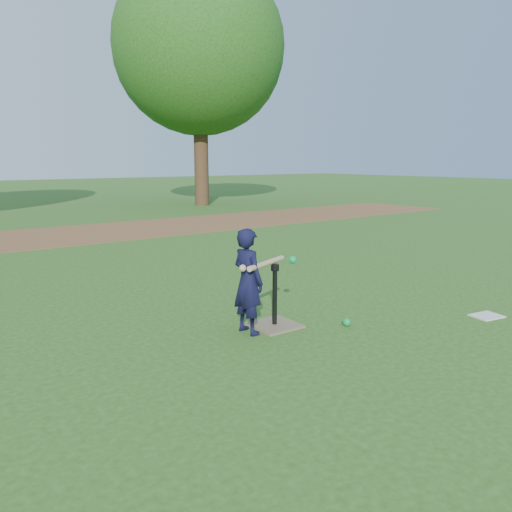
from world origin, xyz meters
TOP-DOWN VIEW (x-y plane):
  - ground at (0.00, 0.00)m, footprint 80.00×80.00m
  - dirt_strip at (0.00, 7.50)m, footprint 24.00×3.00m
  - child at (-0.09, 0.19)m, footprint 0.26×0.37m
  - wiffle_ball_ground at (0.79, -0.24)m, footprint 0.08×0.08m
  - clipboard at (2.17, -0.90)m, footprint 0.34×0.28m
  - batting_tee at (0.22, 0.18)m, footprint 0.44×0.44m
  - swing_action at (0.14, 0.15)m, footprint 0.67×0.27m
  - tree_right at (6.50, 12.00)m, footprint 5.80×5.80m

SIDE VIEW (x-z plane):
  - ground at x=0.00m, z-range 0.00..0.00m
  - dirt_strip at x=0.00m, z-range 0.00..0.01m
  - clipboard at x=2.17m, z-range 0.00..0.01m
  - wiffle_ball_ground at x=0.79m, z-range 0.00..0.08m
  - batting_tee at x=0.22m, z-range -0.20..0.42m
  - child at x=-0.09m, z-range 0.00..0.99m
  - swing_action at x=0.14m, z-range 0.60..0.68m
  - tree_right at x=6.50m, z-range 1.19..9.39m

